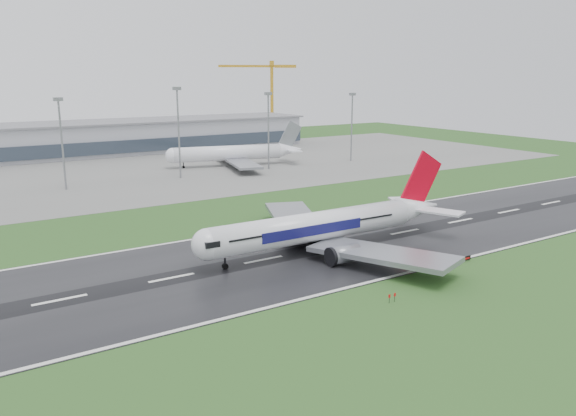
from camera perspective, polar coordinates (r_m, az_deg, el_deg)
ground at (r=116.76m, az=-2.53°, el=-5.32°), size 520.00×520.00×0.00m
runway at (r=116.74m, az=-2.53°, el=-5.29°), size 400.00×45.00×0.10m
apron at (r=230.79m, az=-18.27°, el=3.32°), size 400.00×130.00×0.08m
terminal at (r=287.90m, az=-21.42°, el=6.43°), size 240.00×36.00×15.00m
main_airliner at (r=121.75m, az=4.40°, el=0.14°), size 65.26×62.24×19.02m
parked_airliner at (r=239.24m, az=-5.60°, el=6.40°), size 71.67×68.61×17.63m
tower_crane at (r=345.14m, az=-1.65°, el=10.90°), size 44.97×18.09×46.06m
runway_sign at (r=121.68m, az=17.70°, el=-4.92°), size 2.31×0.37×1.04m
floodmast_2 at (r=200.61m, az=-21.99°, el=5.86°), size 0.64×0.64×29.34m
floodmast_3 at (r=211.68m, az=-11.05°, el=7.31°), size 0.64×0.64×32.31m
floodmast_4 at (r=228.56m, az=-2.00°, el=7.66°), size 0.64×0.64×29.87m
floodmast_5 at (r=253.03m, az=6.50°, el=8.02°), size 0.64×0.64×28.97m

